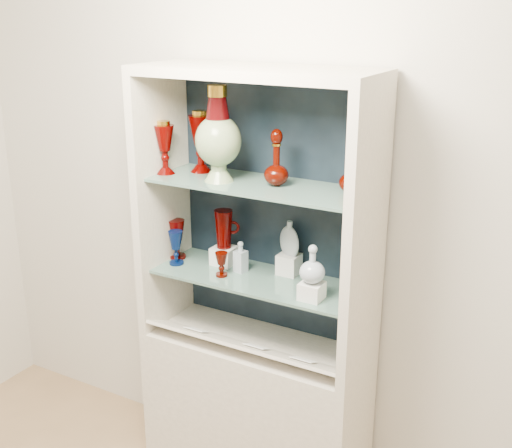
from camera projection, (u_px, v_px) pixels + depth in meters
The scene contains 30 objects.
wall_back at pixel (280, 189), 2.82m from camera, with size 3.50×0.02×2.80m, color beige.
cabinet_base at pixel (256, 413), 2.97m from camera, with size 1.00×0.40×0.75m, color beige.
cabinet_back_panel at pixel (277, 207), 2.82m from camera, with size 0.98×0.02×1.15m, color black.
cabinet_side_left at pixel (163, 202), 2.89m from camera, with size 0.04×0.40×1.15m, color beige.
cabinet_side_right at pixel (366, 238), 2.44m from camera, with size 0.04×0.40×1.15m, color beige.
cabinet_top_cap at pixel (256, 72), 2.47m from camera, with size 1.00×0.40×0.04m, color beige.
shelf_lower at pixel (258, 279), 2.77m from camera, with size 0.92×0.34×0.01m, color slate.
shelf_upper at pixel (258, 185), 2.64m from camera, with size 0.92×0.34×0.01m, color slate.
label_ledge at pixel (243, 346), 2.75m from camera, with size 0.92×0.18×0.01m, color beige.
label_card_0 at pixel (197, 330), 2.86m from camera, with size 0.10×0.07×0.00m, color white.
label_card_1 at pixel (303, 360), 2.61m from camera, with size 0.10×0.07×0.00m, color white.
label_card_2 at pixel (256, 346), 2.71m from camera, with size 0.10×0.07×0.00m, color white.
pedestal_lamp_left at pixel (165, 147), 2.76m from camera, with size 0.09×0.09×0.23m, color #430200, non-canonical shape.
pedestal_lamp_right at pixel (200, 141), 2.79m from camera, with size 0.10×0.10×0.27m, color #430200, non-canonical shape.
enamel_urn at pixel (218, 134), 2.61m from camera, with size 0.19×0.19×0.39m, color #0A421F, non-canonical shape.
ruby_decanter_a at pixel (277, 154), 2.57m from camera, with size 0.10×0.10×0.26m, color #410700, non-canonical shape.
ruby_decanter_b at pixel (351, 166), 2.47m from camera, with size 0.09×0.09×0.21m, color #410700, non-canonical shape.
lidded_bowl at pixel (360, 187), 2.41m from camera, with size 0.08×0.08×0.09m, color #410700, non-canonical shape.
cobalt_goblet at pixel (176, 248), 2.89m from camera, with size 0.07×0.07×0.16m, color #041441, non-canonical shape.
ruby_goblet_tall at pixel (177, 239), 2.96m from camera, with size 0.08×0.08×0.18m, color #430200, non-canonical shape.
ruby_goblet_small at pixel (221, 264), 2.77m from camera, with size 0.06×0.06×0.11m, color #410700, non-canonical shape.
riser_ruby_pitcher at pixel (224, 256), 2.90m from camera, with size 0.10×0.10×0.08m, color silver.
ruby_pitcher at pixel (224, 229), 2.86m from camera, with size 0.13×0.08×0.17m, color #430200, non-canonical shape.
clear_square_bottle at pixel (241, 257), 2.81m from camera, with size 0.05×0.05×0.14m, color #9DABB9, non-canonical shape.
riser_flat_flask at pixel (289, 264), 2.80m from camera, with size 0.09×0.09×0.09m, color silver.
flat_flask at pixel (289, 237), 2.76m from camera, with size 0.11×0.05×0.16m, color #A4B2B8, non-canonical shape.
riser_clear_round_decanter at pixel (312, 291), 2.55m from camera, with size 0.09×0.09×0.07m, color silver.
clear_round_decanter at pixel (312, 265), 2.52m from camera, with size 0.10×0.10×0.15m, color #9DABB9, non-canonical shape.
riser_cameo_medallion at pixel (359, 283), 2.59m from camera, with size 0.08×0.08×0.10m, color silver.
cameo_medallion at pixel (361, 257), 2.56m from camera, with size 0.11×0.04×0.13m, color black, non-canonical shape.
Camera 1 is at (1.24, -0.68, 2.16)m, focal length 45.00 mm.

